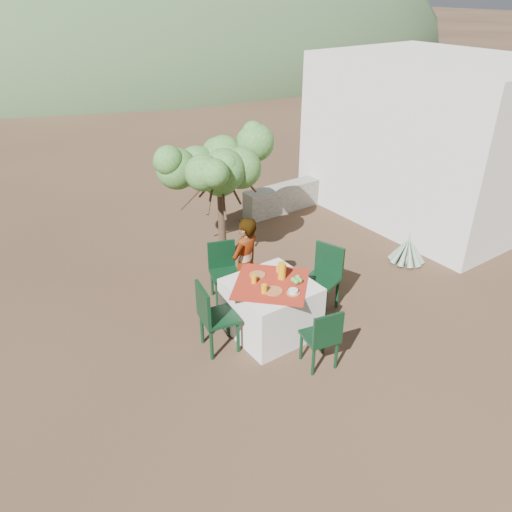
% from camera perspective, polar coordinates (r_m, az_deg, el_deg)
% --- Properties ---
extents(ground, '(160.00, 160.00, 0.00)m').
position_cam_1_polar(ground, '(6.48, -0.91, -11.45)').
color(ground, '#362318').
rests_on(ground, ground).
extents(table, '(1.30, 1.30, 0.76)m').
position_cam_1_polar(table, '(6.68, 1.69, -5.92)').
color(table, silver).
rests_on(table, ground).
extents(chair_far, '(0.51, 0.51, 0.88)m').
position_cam_1_polar(chair_far, '(7.35, -3.73, -1.41)').
color(chair_far, black).
rests_on(chair_far, ground).
extents(chair_near, '(0.47, 0.47, 0.85)m').
position_cam_1_polar(chair_near, '(6.09, 7.64, -9.10)').
color(chair_near, black).
rests_on(chair_near, ground).
extents(chair_left, '(0.52, 0.52, 0.96)m').
position_cam_1_polar(chair_left, '(6.30, -4.96, -6.72)').
color(chair_left, black).
rests_on(chair_left, ground).
extents(chair_right, '(0.57, 0.57, 0.96)m').
position_cam_1_polar(chair_right, '(7.16, 7.84, -2.10)').
color(chair_right, black).
rests_on(chair_right, ground).
extents(person, '(0.60, 0.49, 1.41)m').
position_cam_1_polar(person, '(7.00, -1.23, -0.95)').
color(person, '#8C6651').
rests_on(person, ground).
extents(shrub_tree, '(1.67, 1.64, 1.97)m').
position_cam_1_polar(shrub_tree, '(8.02, -3.96, 9.66)').
color(shrub_tree, '#4C3326').
rests_on(shrub_tree, ground).
extents(agave, '(0.59, 0.61, 0.64)m').
position_cam_1_polar(agave, '(8.77, 16.93, 0.61)').
color(agave, gray).
rests_on(agave, ground).
extents(guesthouse, '(3.20, 4.20, 3.00)m').
position_cam_1_polar(guesthouse, '(10.57, 19.55, 12.57)').
color(guesthouse, silver).
rests_on(guesthouse, ground).
extents(stone_wall, '(2.60, 0.35, 0.55)m').
position_cam_1_polar(stone_wall, '(10.57, 4.90, 7.10)').
color(stone_wall, gray).
rests_on(stone_wall, ground).
extents(hill_near_right, '(48.00, 48.00, 20.00)m').
position_cam_1_polar(hill_near_right, '(42.92, -15.99, 22.40)').
color(hill_near_right, '#2E4929').
rests_on(hill_near_right, ground).
extents(hill_far_right, '(36.00, 36.00, 14.00)m').
position_cam_1_polar(hill_far_right, '(58.93, -3.83, 24.88)').
color(hill_far_right, slate).
rests_on(hill_far_right, ground).
extents(plate_far, '(0.22, 0.22, 0.01)m').
position_cam_1_polar(plate_far, '(6.63, 0.16, -2.17)').
color(plate_far, brown).
rests_on(plate_far, table).
extents(plate_near, '(0.23, 0.23, 0.01)m').
position_cam_1_polar(plate_near, '(6.30, 2.01, -4.01)').
color(plate_near, brown).
rests_on(plate_near, table).
extents(glass_far, '(0.07, 0.07, 0.11)m').
position_cam_1_polar(glass_far, '(6.45, -0.23, -2.65)').
color(glass_far, orange).
rests_on(glass_far, table).
extents(glass_near, '(0.07, 0.07, 0.12)m').
position_cam_1_polar(glass_near, '(6.25, 0.93, -3.76)').
color(glass_near, orange).
rests_on(glass_near, table).
extents(juice_pitcher, '(0.10, 0.10, 0.23)m').
position_cam_1_polar(juice_pitcher, '(6.52, 2.97, -1.70)').
color(juice_pitcher, orange).
rests_on(juice_pitcher, table).
extents(bowl_plate, '(0.17, 0.17, 0.01)m').
position_cam_1_polar(bowl_plate, '(6.28, 4.26, -4.24)').
color(bowl_plate, brown).
rests_on(bowl_plate, table).
extents(white_bowl, '(0.12, 0.12, 0.04)m').
position_cam_1_polar(white_bowl, '(6.26, 4.27, -4.03)').
color(white_bowl, silver).
rests_on(white_bowl, bowl_plate).
extents(jar_left, '(0.06, 0.06, 0.09)m').
position_cam_1_polar(jar_left, '(6.73, 3.27, -1.36)').
color(jar_left, orange).
rests_on(jar_left, table).
extents(jar_right, '(0.06, 0.06, 0.09)m').
position_cam_1_polar(jar_right, '(6.70, 2.57, -1.46)').
color(jar_right, orange).
rests_on(jar_right, table).
extents(napkin_holder, '(0.07, 0.06, 0.08)m').
position_cam_1_polar(napkin_holder, '(6.61, 3.15, -1.98)').
color(napkin_holder, silver).
rests_on(napkin_holder, table).
extents(fruit_cluster, '(0.16, 0.14, 0.08)m').
position_cam_1_polar(fruit_cluster, '(6.49, 4.68, -2.73)').
color(fruit_cluster, '#4B9134').
rests_on(fruit_cluster, table).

